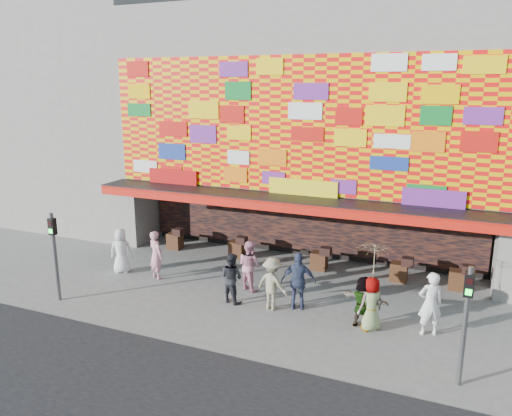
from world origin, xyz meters
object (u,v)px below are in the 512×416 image
object	(u,v)px
ped_e	(299,281)
ped_h	(430,304)
parasol	(374,260)
signal_left	(54,247)
ped_d	(272,284)
ped_b	(156,255)
ped_i	(249,265)
ped_a	(121,251)
ped_c	(231,278)
ped_g	(371,304)
ped_f	(363,302)
signal_right	(466,313)

from	to	relation	value
ped_e	ped_h	size ratio (longest dim) A/B	1.00
parasol	signal_left	bearing A→B (deg)	-168.89
ped_e	ped_d	bearing A→B (deg)	6.45
ped_b	ped_i	xyz separation A→B (m)	(3.58, 0.40, -0.03)
ped_d	parasol	xyz separation A→B (m)	(3.15, -0.19, 1.31)
ped_a	ped_c	bearing A→B (deg)	146.56
ped_c	ped_h	bearing A→B (deg)	-164.21
signal_left	ped_a	size ratio (longest dim) A/B	1.74
signal_left	ped_b	distance (m)	3.60
ped_g	ped_f	bearing A→B (deg)	-64.74
ped_a	ped_g	bearing A→B (deg)	149.71
ped_c	ped_e	size ratio (longest dim) A/B	0.89
signal_left	ped_e	distance (m)	7.99
ped_g	ped_i	world-z (taller)	ped_i
ped_g	ped_e	bearing A→B (deg)	-56.32
ped_d	signal_left	bearing A→B (deg)	32.63
ped_a	ped_e	distance (m)	7.22
ped_f	ped_a	bearing A→B (deg)	8.16
ped_b	ped_f	size ratio (longest dim) A/B	1.15
ped_b	ped_c	xyz separation A→B (m)	(3.45, -0.79, -0.07)
ped_c	ped_g	xyz separation A→B (m)	(4.58, -0.17, -0.03)
signal_left	ped_g	distance (m)	10.17
ped_a	signal_left	bearing A→B (deg)	58.58
ped_c	ped_g	distance (m)	4.58
ped_a	ped_g	xyz separation A→B (m)	(9.59, -0.95, -0.05)
ped_a	ped_d	bearing A→B (deg)	148.67
ped_i	ped_g	bearing A→B (deg)	-173.30
ped_e	ped_h	world-z (taller)	ped_h
signal_left	ped_i	xyz separation A→B (m)	(5.48, 3.31, -0.98)
ped_b	parasol	distance (m)	8.19
signal_left	ped_b	world-z (taller)	signal_left
ped_c	parasol	world-z (taller)	parasol
signal_left	ped_f	xyz separation A→B (m)	(9.67, 2.05, -1.07)
ped_a	ped_d	xyz separation A→B (m)	(6.44, -0.76, -0.00)
signal_right	ped_e	size ratio (longest dim) A/B	1.59
ped_g	ped_h	distance (m)	1.63
ped_a	ped_d	world-z (taller)	ped_a
ped_h	parasol	bearing A→B (deg)	-10.54
signal_right	ped_b	size ratio (longest dim) A/B	1.65
ped_e	ped_c	bearing A→B (deg)	-7.08
ped_d	ped_e	xyz separation A→B (m)	(0.77, 0.31, 0.09)
ped_a	ped_b	size ratio (longest dim) A/B	0.95
signal_left	ped_c	xyz separation A→B (m)	(5.35, 2.12, -1.02)
ped_f	ped_i	world-z (taller)	ped_i
ped_d	ped_i	bearing A→B (deg)	-26.73
ped_c	ped_e	distance (m)	2.22
ped_i	parasol	bearing A→B (deg)	-173.30
ped_a	parasol	xyz separation A→B (m)	(9.59, -0.95, 1.31)
ped_c	ped_e	world-z (taller)	ped_e
signal_left	ped_g	size ratio (longest dim) A/B	1.85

